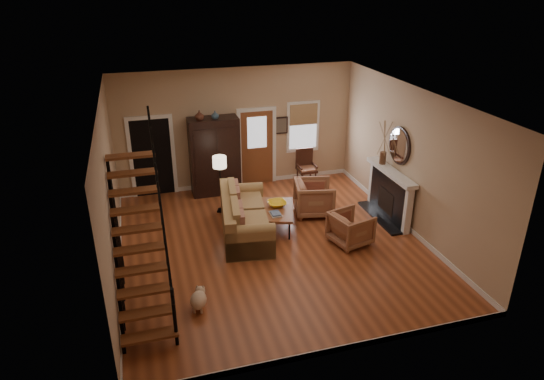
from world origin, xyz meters
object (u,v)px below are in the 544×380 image
object	(u,v)px
floor_lamp	(221,184)
armchair_left	(351,228)
sofa	(246,216)
coffee_table	(277,218)
armchair_right	(314,198)
side_chair	(307,168)
armoire	(215,156)

from	to	relation	value
floor_lamp	armchair_left	bearing A→B (deg)	-43.85
sofa	coffee_table	world-z (taller)	sofa
sofa	armchair_right	distance (m)	1.94
armchair_right	floor_lamp	distance (m)	2.34
floor_lamp	side_chair	bearing A→B (deg)	20.65
armoire	armchair_left	size ratio (longest dim) A/B	2.58
armchair_left	side_chair	xyz separation A→B (m)	(0.17, 3.35, 0.14)
armchair_right	coffee_table	bearing A→B (deg)	124.14
armchair_right	side_chair	bearing A→B (deg)	-1.76
floor_lamp	armchair_right	bearing A→B (deg)	-19.20
sofa	side_chair	size ratio (longest dim) A/B	2.38
coffee_table	floor_lamp	size ratio (longest dim) A/B	0.87
coffee_table	side_chair	world-z (taller)	side_chair
sofa	armchair_left	world-z (taller)	sofa
armchair_right	side_chair	xyz separation A→B (m)	(0.43, 1.75, 0.08)
armchair_right	armchair_left	bearing A→B (deg)	-158.62
sofa	armchair_left	size ratio (longest dim) A/B	2.98
armchair_left	coffee_table	bearing A→B (deg)	34.94
armchair_left	armchair_right	size ratio (longest dim) A/B	0.86
armoire	floor_lamp	distance (m)	1.23
coffee_table	sofa	bearing A→B (deg)	-174.03
armoire	coffee_table	distance (m)	2.73
armoire	armchair_right	world-z (taller)	armoire
coffee_table	side_chair	bearing A→B (deg)	55.13
coffee_table	armchair_left	size ratio (longest dim) A/B	1.58
armchair_left	side_chair	distance (m)	3.35
sofa	armchair_right	world-z (taller)	sofa
armoire	side_chair	xyz separation A→B (m)	(2.55, -0.20, -0.54)
side_chair	coffee_table	bearing A→B (deg)	-124.87
coffee_table	armchair_right	xyz separation A→B (m)	(1.10, 0.45, 0.18)
armchair_left	armchair_right	distance (m)	1.62
sofa	coffee_table	xyz separation A→B (m)	(0.77, 0.08, -0.21)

